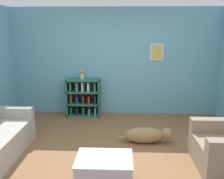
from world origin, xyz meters
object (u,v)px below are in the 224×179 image
Objects in this scene: dog at (147,135)px; vase at (82,74)px; bookshelf at (84,97)px; coffee_table at (104,171)px.

dog is 4.26× the size of vase.
bookshelf is at bearing 40.31° from vase.
vase is at bearing 133.87° from dog.
dog is (1.42, -1.52, -0.29)m from bookshelf.
vase is (-0.73, 2.85, 0.83)m from coffee_table.
coffee_table is at bearing -76.00° from bookshelf.
bookshelf reaches higher than coffee_table.
bookshelf is 1.19× the size of coffee_table.
coffee_table reaches higher than dog.
vase is at bearing -139.69° from bookshelf.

